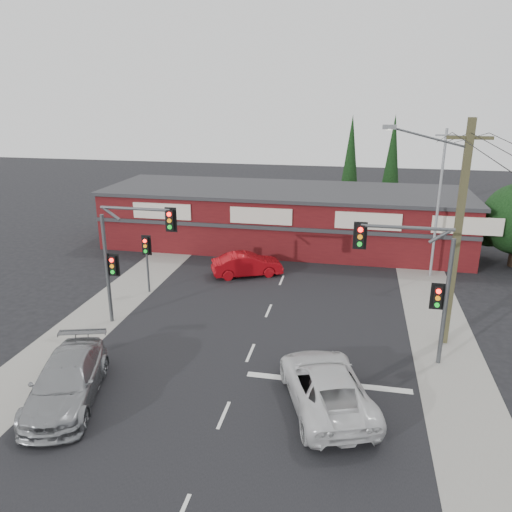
% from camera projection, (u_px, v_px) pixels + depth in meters
% --- Properties ---
extents(ground, '(120.00, 120.00, 0.00)m').
position_uv_depth(ground, '(249.00, 355.00, 21.78)').
color(ground, black).
rests_on(ground, ground).
extents(road_strip, '(14.00, 70.00, 0.01)m').
position_uv_depth(road_strip, '(269.00, 309.00, 26.44)').
color(road_strip, black).
rests_on(road_strip, ground).
extents(verge_left, '(3.00, 70.00, 0.02)m').
position_uv_depth(verge_left, '(121.00, 297.00, 28.04)').
color(verge_left, gray).
rests_on(verge_left, ground).
extents(verge_right, '(3.00, 70.00, 0.02)m').
position_uv_depth(verge_right, '(437.00, 323.00, 24.83)').
color(verge_right, gray).
rests_on(verge_right, ground).
extents(stop_line, '(6.50, 0.35, 0.01)m').
position_uv_depth(stop_line, '(328.00, 383.00, 19.72)').
color(stop_line, silver).
rests_on(stop_line, ground).
extents(white_suv, '(4.37, 6.29, 1.60)m').
position_uv_depth(white_suv, '(326.00, 386.00, 18.12)').
color(white_suv, silver).
rests_on(white_suv, ground).
extents(silver_suv, '(3.75, 6.02, 1.63)m').
position_uv_depth(silver_suv, '(67.00, 381.00, 18.36)').
color(silver_suv, gray).
rests_on(silver_suv, ground).
extents(red_sedan, '(4.61, 3.17, 1.44)m').
position_uv_depth(red_sedan, '(247.00, 264.00, 31.11)').
color(red_sedan, '#9A090F').
rests_on(red_sedan, ground).
extents(lane_dashes, '(0.12, 56.27, 0.01)m').
position_uv_depth(lane_dashes, '(282.00, 280.00, 30.47)').
color(lane_dashes, silver).
rests_on(lane_dashes, ground).
extents(shop_building, '(27.30, 8.40, 4.22)m').
position_uv_depth(shop_building, '(284.00, 217.00, 37.12)').
color(shop_building, '#490E11').
rests_on(shop_building, ground).
extents(conifer_near, '(1.80, 1.80, 9.25)m').
position_uv_depth(conifer_near, '(350.00, 161.00, 41.75)').
color(conifer_near, '#2D2116').
rests_on(conifer_near, ground).
extents(conifer_far, '(1.80, 1.80, 9.25)m').
position_uv_depth(conifer_far, '(392.00, 159.00, 42.95)').
color(conifer_far, '#2D2116').
rests_on(conifer_far, ground).
extents(traffic_mast_left, '(3.77, 0.27, 5.97)m').
position_uv_depth(traffic_mast_left, '(126.00, 248.00, 23.64)').
color(traffic_mast_left, '#47494C').
rests_on(traffic_mast_left, ground).
extents(traffic_mast_right, '(3.96, 0.27, 5.97)m').
position_uv_depth(traffic_mast_right, '(420.00, 274.00, 20.19)').
color(traffic_mast_right, '#47494C').
rests_on(traffic_mast_right, ground).
extents(pedestal_signal, '(0.55, 0.27, 3.38)m').
position_uv_depth(pedestal_signal, '(147.00, 252.00, 27.98)').
color(pedestal_signal, '#47494C').
rests_on(pedestal_signal, ground).
extents(utility_pole, '(4.38, 0.59, 10.00)m').
position_uv_depth(utility_pole, '(455.00, 229.00, 21.30)').
color(utility_pole, '#4C482B').
rests_on(utility_pole, ground).
extents(steel_pole, '(1.20, 0.16, 9.00)m').
position_uv_depth(steel_pole, '(438.00, 202.00, 29.78)').
color(steel_pole, gray).
rests_on(steel_pole, ground).
extents(power_lines, '(2.01, 29.00, 1.22)m').
position_uv_depth(power_lines, '(505.00, 158.00, 15.06)').
color(power_lines, black).
rests_on(power_lines, ground).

